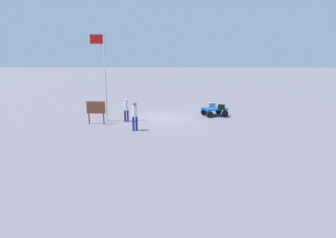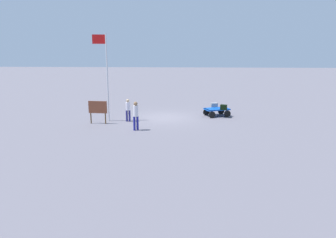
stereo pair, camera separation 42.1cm
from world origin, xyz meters
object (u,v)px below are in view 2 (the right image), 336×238
at_px(worker_trailing, 136,114).
at_px(flagpole, 106,70).
at_px(signboard, 98,109).
at_px(suitcase_navy, 214,105).
at_px(worker_lead, 128,109).
at_px(luggage_cart, 217,111).
at_px(suitcase_maroon, 224,107).

height_order(worker_trailing, flagpole, flagpole).
bearing_deg(signboard, flagpole, -116.26).
xyz_separation_m(suitcase_navy, worker_trailing, (5.27, 5.13, 0.31)).
height_order(worker_lead, flagpole, flagpole).
height_order(flagpole, signboard, flagpole).
xyz_separation_m(flagpole, signboard, (0.43, 0.87, -2.50)).
bearing_deg(luggage_cart, suitcase_navy, -77.91).
relative_size(suitcase_maroon, flagpole, 0.09).
bearing_deg(worker_trailing, luggage_cart, -140.26).
xyz_separation_m(suitcase_maroon, suitcase_navy, (0.60, -1.13, -0.03)).
bearing_deg(worker_lead, worker_trailing, 110.86).
bearing_deg(worker_trailing, signboard, -29.92).
relative_size(worker_trailing, flagpole, 0.30).
xyz_separation_m(worker_lead, flagpole, (1.48, -0.11, 2.64)).
relative_size(suitcase_navy, worker_trailing, 0.31).
bearing_deg(suitcase_navy, suitcase_maroon, 117.75).
bearing_deg(luggage_cart, worker_lead, 18.42).
xyz_separation_m(luggage_cart, flagpole, (7.80, 2.00, 3.11)).
distance_m(worker_trailing, flagpole, 4.26).
height_order(suitcase_maroon, signboard, signboard).
bearing_deg(worker_lead, flagpole, -4.09).
xyz_separation_m(suitcase_maroon, flagpole, (8.26, 1.50, 2.77)).
distance_m(suitcase_maroon, worker_trailing, 7.10).
relative_size(suitcase_maroon, signboard, 0.35).
bearing_deg(suitcase_navy, worker_lead, 23.96).
bearing_deg(signboard, suitcase_navy, -156.54).
distance_m(suitcase_navy, flagpole, 8.57).
xyz_separation_m(luggage_cart, worker_lead, (6.31, 2.10, 0.47)).
height_order(suitcase_navy, flagpole, flagpole).
relative_size(luggage_cart, flagpole, 0.34).
relative_size(luggage_cart, suitcase_navy, 3.57).
xyz_separation_m(luggage_cart, signboard, (8.23, 2.87, 0.61)).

